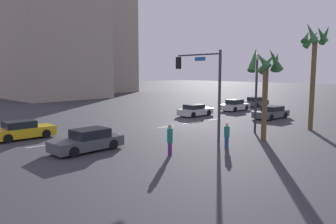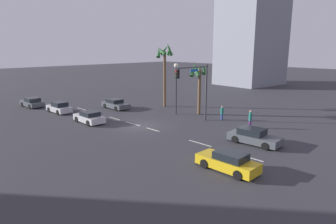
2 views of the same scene
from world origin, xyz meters
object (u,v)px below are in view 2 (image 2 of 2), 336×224
object	(u,v)px
car_4	(228,162)
car_3	(115,104)
car_0	(254,137)
palm_tree_1	(165,60)
traffic_signal	(197,84)
building_1	(252,38)
car_2	(32,103)
streetlamp	(176,79)
pedestrian_0	(250,119)
car_5	(89,117)
pedestrian_1	(222,113)
palm_tree_0	(199,75)
car_1	(59,108)

from	to	relation	value
car_4	car_3	bearing A→B (deg)	163.71
car_0	palm_tree_1	xyz separation A→B (m)	(-17.67, 6.15, 5.96)
traffic_signal	building_1	xyz separation A→B (m)	(-14.69, 36.38, 6.09)
car_2	car_3	world-z (taller)	car_2
car_4	car_0	bearing A→B (deg)	105.05
car_4	streetlamp	world-z (taller)	streetlamp
pedestrian_0	traffic_signal	bearing A→B (deg)	-157.71
traffic_signal	building_1	bearing A→B (deg)	111.99
palm_tree_1	car_4	bearing A→B (deg)	-33.11
car_5	car_4	bearing A→B (deg)	-0.20
pedestrian_1	car_3	bearing A→B (deg)	-160.32
car_3	car_2	bearing A→B (deg)	-139.89
car_2	pedestrian_0	bearing A→B (deg)	23.39
pedestrian_0	palm_tree_0	bearing A→B (deg)	170.89
streetlamp	building_1	xyz separation A→B (m)	(-10.08, 34.87, 6.00)
car_2	car_4	size ratio (longest dim) A/B	0.95
car_4	streetlamp	bearing A→B (deg)	145.42
car_0	palm_tree_0	world-z (taller)	palm_tree_0
car_2	pedestrian_1	xyz separation A→B (m)	(23.55, 12.93, 0.23)
traffic_signal	pedestrian_1	bearing A→B (deg)	68.13
streetlamp	pedestrian_1	xyz separation A→B (m)	(5.88, 1.67, -3.60)
car_2	car_1	bearing A→B (deg)	9.55
streetlamp	car_5	bearing A→B (deg)	-110.28
car_1	pedestrian_0	bearing A→B (deg)	27.09
building_1	car_0	bearing A→B (deg)	-53.56
traffic_signal	streetlamp	size ratio (longest dim) A/B	1.01
car_3	car_5	xyz separation A→B (m)	(4.62, -6.71, 0.01)
car_2	pedestrian_1	distance (m)	26.87
car_2	building_1	distance (m)	47.78
car_2	car_5	bearing A→B (deg)	4.60
palm_tree_0	palm_tree_1	distance (m)	6.84
car_4	pedestrian_1	size ratio (longest dim) A/B	2.68
car_4	building_1	bearing A→B (deg)	118.90
car_5	pedestrian_1	xyz separation A→B (m)	(9.63, 11.81, 0.24)
streetlamp	pedestrian_1	bearing A→B (deg)	15.80
streetlamp	palm_tree_1	xyz separation A→B (m)	(-4.61, 2.46, 2.14)
traffic_signal	pedestrian_0	bearing A→B (deg)	22.29
car_3	car_5	world-z (taller)	car_5
car_5	palm_tree_0	xyz separation A→B (m)	(5.77, 12.18, 4.37)
car_0	palm_tree_0	bearing A→B (deg)	152.53
car_2	palm_tree_1	size ratio (longest dim) A/B	0.46
pedestrian_1	palm_tree_1	size ratio (longest dim) A/B	0.18
car_4	palm_tree_1	world-z (taller)	palm_tree_1
car_5	building_1	xyz separation A→B (m)	(-6.33, 45.01, 9.84)
car_0	pedestrian_0	size ratio (longest dim) A/B	2.44
traffic_signal	pedestrian_0	distance (m)	6.81
palm_tree_1	car_2	bearing A→B (deg)	-133.58
pedestrian_0	pedestrian_1	size ratio (longest dim) A/B	1.16
car_5	palm_tree_1	bearing A→B (deg)	93.92
car_3	palm_tree_0	distance (m)	12.54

